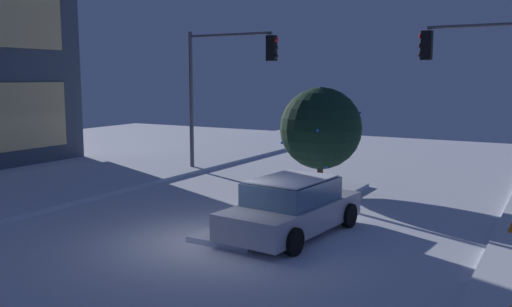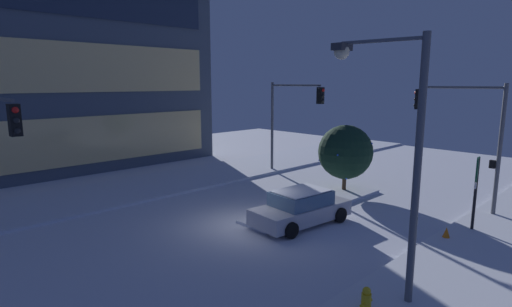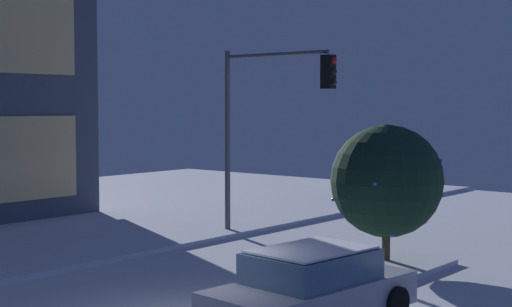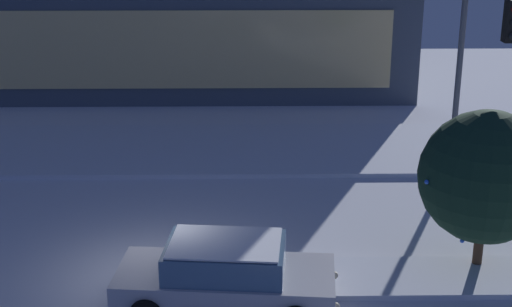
{
  "view_description": "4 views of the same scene",
  "coord_description": "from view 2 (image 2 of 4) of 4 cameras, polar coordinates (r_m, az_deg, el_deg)",
  "views": [
    {
      "loc": [
        -10.88,
        -7.5,
        4.1
      ],
      "look_at": [
        1.73,
        -0.29,
        2.06
      ],
      "focal_mm": 38.16,
      "sensor_mm": 36.0,
      "label": 1
    },
    {
      "loc": [
        -11.19,
        -11.97,
        6.01
      ],
      "look_at": [
        1.92,
        1.62,
        2.67
      ],
      "focal_mm": 28.17,
      "sensor_mm": 36.0,
      "label": 2
    },
    {
      "loc": [
        -10.11,
        -9.76,
        4.25
      ],
      "look_at": [
        2.67,
        0.81,
        3.19
      ],
      "focal_mm": 53.0,
      "sensor_mm": 36.0,
      "label": 3
    },
    {
      "loc": [
        2.09,
        -15.31,
        8.19
      ],
      "look_at": [
        2.33,
        -0.13,
        2.95
      ],
      "focal_mm": 53.23,
      "sensor_mm": 36.0,
      "label": 4
    }
  ],
  "objects": [
    {
      "name": "ground",
      "position": [
        17.46,
        -0.86,
        -10.11
      ],
      "size": [
        52.0,
        52.0,
        0.0
      ],
      "primitive_type": "plane",
      "color": "silver"
    },
    {
      "name": "curb_strip_near",
      "position": [
        13.09,
        27.62,
        -18.17
      ],
      "size": [
        52.0,
        5.2,
        0.14
      ],
      "primitive_type": "cube",
      "color": "silver",
      "rests_on": "ground"
    },
    {
      "name": "curb_strip_far",
      "position": [
        24.23,
        -15.08,
        -4.52
      ],
      "size": [
        52.0,
        5.2,
        0.14
      ],
      "primitive_type": "cube",
      "color": "silver",
      "rests_on": "ground"
    },
    {
      "name": "median_strip",
      "position": [
        20.2,
        8.59,
        -7.19
      ],
      "size": [
        9.0,
        1.8,
        0.14
      ],
      "primitive_type": "cube",
      "color": "silver",
      "rests_on": "ground"
    },
    {
      "name": "office_tower_main",
      "position": [
        33.82,
        -30.44,
        18.2
      ],
      "size": [
        23.55,
        12.17,
        23.18
      ],
      "color": "#424C5B",
      "rests_on": "ground"
    },
    {
      "name": "car_near",
      "position": [
        17.48,
        6.4,
        -7.68
      ],
      "size": [
        4.69,
        2.43,
        1.49
      ],
      "rotation": [
        0.0,
        0.0,
        -0.09
      ],
      "color": "#B7B7C1",
      "rests_on": "ground"
    },
    {
      "name": "traffic_light_corner_near_right",
      "position": [
        21.07,
        27.47,
        3.7
      ],
      "size": [
        0.32,
        4.13,
        5.99
      ],
      "rotation": [
        0.0,
        0.0,
        1.57
      ],
      "color": "#565960",
      "rests_on": "ground"
    },
    {
      "name": "traffic_light_corner_far_right",
      "position": [
        26.18,
        5.07,
        6.08
      ],
      "size": [
        0.32,
        4.38,
        6.04
      ],
      "rotation": [
        0.0,
        0.0,
        -1.57
      ],
      "color": "#565960",
      "rests_on": "ground"
    },
    {
      "name": "street_lamp_arched",
      "position": [
        11.22,
        18.78,
        3.03
      ],
      "size": [
        0.61,
        2.6,
        7.24
      ],
      "rotation": [
        0.0,
        0.0,
        1.67
      ],
      "color": "#565960",
      "rests_on": "ground"
    },
    {
      "name": "fire_hydrant",
      "position": [
        11.54,
        15.37,
        -19.58
      ],
      "size": [
        0.48,
        0.26,
        0.77
      ],
      "color": "gold",
      "rests_on": "ground"
    },
    {
      "name": "parking_info_sign",
      "position": [
        18.31,
        28.79,
        -3.91
      ],
      "size": [
        0.55,
        0.16,
        3.1
      ],
      "rotation": [
        0.0,
        0.0,
        1.76
      ],
      "color": "black",
      "rests_on": "ground"
    },
    {
      "name": "decorated_tree_median",
      "position": [
        22.56,
        12.57,
        0.2
      ],
      "size": [
        2.98,
        2.98,
        3.75
      ],
      "color": "#473323",
      "rests_on": "ground"
    },
    {
      "name": "construction_cone",
      "position": [
        17.35,
        25.4,
        -10.27
      ],
      "size": [
        0.36,
        0.36,
        0.55
      ],
      "primitive_type": "cone",
      "color": "orange",
      "rests_on": "ground"
    }
  ]
}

